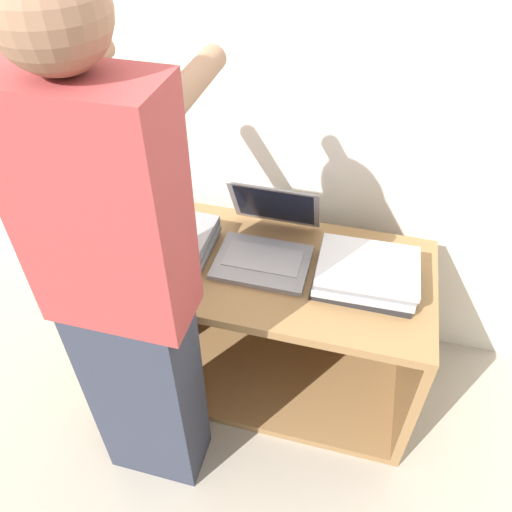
{
  "coord_description": "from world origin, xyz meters",
  "views": [
    {
      "loc": [
        0.32,
        -1.01,
        1.91
      ],
      "look_at": [
        0.0,
        0.21,
        0.78
      ],
      "focal_mm": 35.0,
      "sensor_mm": 36.0,
      "label": 1
    }
  ],
  "objects_px": {
    "laptop_stack_left": "(167,238)",
    "person": "(124,296)",
    "laptop_open": "(267,243)",
    "laptop_stack_right": "(366,273)"
  },
  "relations": [
    {
      "from": "laptop_stack_left",
      "to": "person",
      "type": "relative_size",
      "value": 0.2
    },
    {
      "from": "laptop_stack_left",
      "to": "person",
      "type": "xyz_separation_m",
      "value": [
        0.09,
        -0.47,
        0.18
      ]
    },
    {
      "from": "laptop_open",
      "to": "person",
      "type": "bearing_deg",
      "value": -117.97
    },
    {
      "from": "laptop_stack_left",
      "to": "laptop_stack_right",
      "type": "bearing_deg",
      "value": -0.13
    },
    {
      "from": "laptop_open",
      "to": "laptop_stack_left",
      "type": "bearing_deg",
      "value": -170.29
    },
    {
      "from": "laptop_open",
      "to": "person",
      "type": "relative_size",
      "value": 0.22
    },
    {
      "from": "laptop_stack_left",
      "to": "laptop_stack_right",
      "type": "height_order",
      "value": "same"
    },
    {
      "from": "laptop_stack_left",
      "to": "person",
      "type": "distance_m",
      "value": 0.51
    },
    {
      "from": "laptop_stack_left",
      "to": "person",
      "type": "bearing_deg",
      "value": -79.4
    },
    {
      "from": "laptop_stack_right",
      "to": "person",
      "type": "relative_size",
      "value": 0.2
    }
  ]
}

